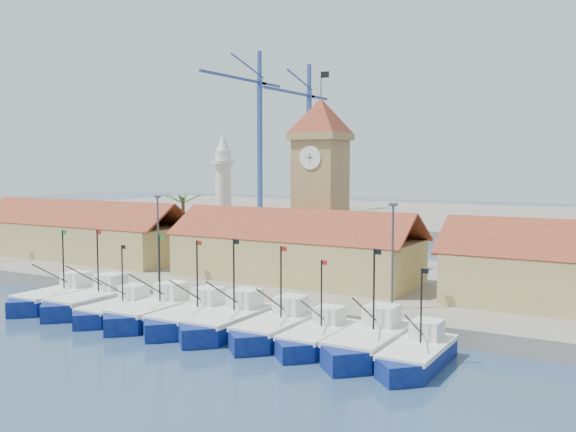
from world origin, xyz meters
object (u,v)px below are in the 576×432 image
Objects in this scene: boat_5 at (227,323)px; clock_tower at (321,180)px; boat_0 at (56,299)px; minaret at (223,196)px.

clock_tower is (-3.24, 23.08, 11.12)m from boat_5.
boat_0 is 0.64× the size of minaret.
boat_5 is (19.85, 0.40, 0.03)m from boat_0.
boat_0 is at bearing -178.85° from boat_5.
boat_5 is 0.66× the size of minaret.
clock_tower is at bearing 97.99° from boat_5.
clock_tower reaches higher than boat_5.
clock_tower is at bearing 54.72° from boat_0.
boat_0 is 0.46× the size of clock_tower.
minaret is (-15.00, 2.00, -2.23)m from clock_tower.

